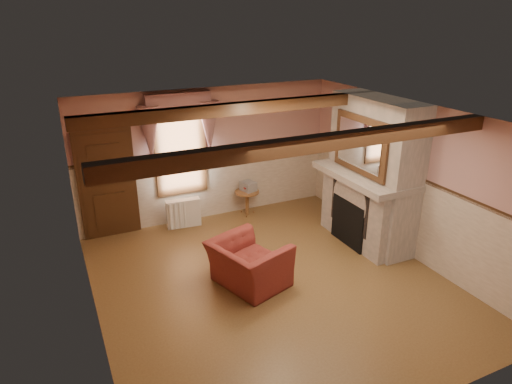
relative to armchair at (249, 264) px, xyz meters
name	(u,v)px	position (x,y,z in m)	size (l,w,h in m)	color
floor	(272,282)	(0.37, -0.13, -0.38)	(5.50, 6.00, 0.01)	brown
ceiling	(274,116)	(0.37, -0.13, 2.42)	(5.50, 6.00, 0.01)	silver
wall_back	(208,154)	(0.37, 2.87, 1.02)	(5.50, 0.02, 2.80)	tan
wall_front	(410,312)	(0.37, -3.13, 1.02)	(5.50, 0.02, 2.80)	tan
wall_left	(87,240)	(-2.38, -0.13, 1.02)	(0.02, 6.00, 2.80)	tan
wall_right	(409,180)	(3.12, -0.13, 1.02)	(0.02, 6.00, 2.80)	tan
wainscot	(272,242)	(0.37, -0.13, 0.37)	(5.50, 6.00, 1.50)	beige
chair_rail	(273,199)	(0.37, -0.13, 1.12)	(5.50, 6.00, 0.08)	black
firebox	(351,222)	(2.37, 0.47, 0.07)	(0.20, 0.95, 0.90)	black
armchair	(249,264)	(0.00, 0.00, 0.00)	(1.17, 1.02, 0.76)	maroon
side_table	(247,203)	(1.13, 2.57, -0.10)	(0.53, 0.53, 0.55)	brown
book_stack	(248,186)	(1.17, 2.60, 0.27)	(0.26, 0.32, 0.20)	#B7AD8C
radiator	(183,213)	(-0.33, 2.57, -0.08)	(0.70, 0.18, 0.60)	white
bowl	(358,167)	(2.61, 0.70, 1.08)	(0.33, 0.33, 0.08)	brown
mantel_clock	(346,158)	(2.61, 1.12, 1.14)	(0.14, 0.24, 0.20)	#31200D
oil_lamp	(350,158)	(2.61, 0.96, 1.18)	(0.11, 0.11, 0.28)	gold
candle_red	(388,178)	(2.61, -0.12, 1.12)	(0.06, 0.06, 0.16)	#B4162B
jar_yellow	(379,176)	(2.61, 0.09, 1.10)	(0.06, 0.06, 0.12)	yellow
fireplace	(373,172)	(2.79, 0.47, 1.02)	(0.85, 2.00, 2.80)	gray
mantel	(365,176)	(2.61, 0.47, 0.98)	(1.05, 2.05, 0.12)	gray
overmantel_mirror	(360,145)	(2.43, 0.47, 1.59)	(0.06, 1.44, 1.04)	silver
door	(108,186)	(-1.73, 2.81, 0.67)	(1.10, 0.10, 2.10)	black
window	(180,147)	(-0.23, 2.84, 1.27)	(1.06, 0.08, 2.02)	white
window_drapes	(180,118)	(-0.23, 2.75, 1.87)	(1.30, 0.14, 1.40)	gray
ceiling_beam_front	(319,143)	(0.37, -1.33, 2.32)	(5.50, 0.18, 0.20)	black
ceiling_beam_back	(241,108)	(0.37, 1.07, 2.32)	(5.50, 0.18, 0.20)	black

